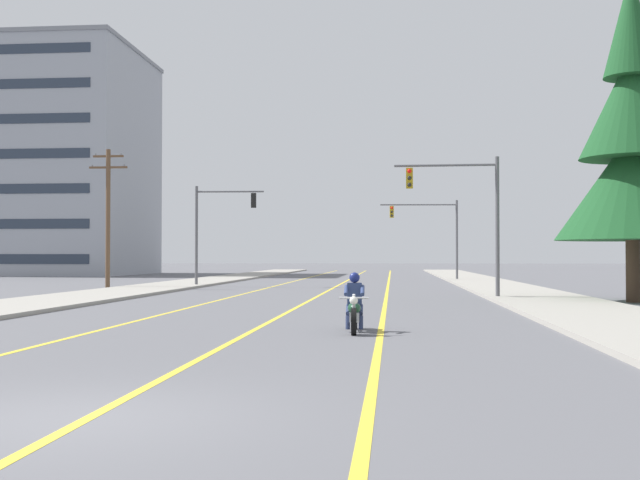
# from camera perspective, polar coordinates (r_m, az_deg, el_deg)

# --- Properties ---
(ground_plane) EXTENTS (400.00, 400.00, 0.00)m
(ground_plane) POSITION_cam_1_polar(r_m,az_deg,el_deg) (9.67, -17.43, -12.20)
(ground_plane) COLOR #5B5B60
(lane_stripe_center) EXTENTS (0.16, 100.00, 0.01)m
(lane_stripe_center) POSITION_cam_1_polar(r_m,az_deg,el_deg) (53.90, 1.58, -3.17)
(lane_stripe_center) COLOR yellow
(lane_stripe_center) RESTS_ON ground
(lane_stripe_left) EXTENTS (0.16, 100.00, 0.01)m
(lane_stripe_left) POSITION_cam_1_polar(r_m,az_deg,el_deg) (54.29, -2.49, -3.15)
(lane_stripe_left) COLOR yellow
(lane_stripe_left) RESTS_ON ground
(lane_stripe_right) EXTENTS (0.16, 100.00, 0.01)m
(lane_stripe_right) POSITION_cam_1_polar(r_m,az_deg,el_deg) (53.79, 4.97, -3.17)
(lane_stripe_right) COLOR yellow
(lane_stripe_right) RESTS_ON ground
(sidewalk_kerb_right) EXTENTS (4.40, 110.00, 0.14)m
(sidewalk_kerb_right) POSITION_cam_1_polar(r_m,az_deg,el_deg) (49.19, 12.59, -3.25)
(sidewalk_kerb_right) COLOR #9E998E
(sidewalk_kerb_right) RESTS_ON ground
(sidewalk_kerb_left) EXTENTS (4.40, 110.00, 0.14)m
(sidewalk_kerb_left) POSITION_cam_1_polar(r_m,az_deg,el_deg) (50.64, -10.26, -3.20)
(sidewalk_kerb_left) COLOR #9E998E
(sidewalk_kerb_left) RESTS_ON ground
(motorcycle_with_rider) EXTENTS (0.70, 2.19, 1.46)m
(motorcycle_with_rider) POSITION_cam_1_polar(r_m,az_deg,el_deg) (19.44, 2.50, -4.94)
(motorcycle_with_rider) COLOR black
(motorcycle_with_rider) RESTS_ON ground
(traffic_signal_near_right) EXTENTS (4.55, 0.37, 6.20)m
(traffic_signal_near_right) POSITION_cam_1_polar(r_m,az_deg,el_deg) (34.92, 10.62, 2.47)
(traffic_signal_near_right) COLOR #56565B
(traffic_signal_near_right) RESTS_ON ground
(traffic_signal_near_left) EXTENTS (4.26, 0.48, 6.20)m
(traffic_signal_near_left) POSITION_cam_1_polar(r_m,az_deg,el_deg) (48.88, -7.57, 1.39)
(traffic_signal_near_left) COLOR #56565B
(traffic_signal_near_left) RESTS_ON ground
(traffic_signal_mid_right) EXTENTS (5.97, 0.67, 6.20)m
(traffic_signal_mid_right) POSITION_cam_1_polar(r_m,az_deg,el_deg) (61.26, 8.25, 0.97)
(traffic_signal_mid_right) COLOR #56565B
(traffic_signal_mid_right) RESTS_ON ground
(utility_pole_left_near) EXTENTS (2.26, 0.26, 8.08)m
(utility_pole_left_near) POSITION_cam_1_polar(r_m,az_deg,el_deg) (47.30, -15.10, 1.89)
(utility_pole_left_near) COLOR brown
(utility_pole_left_near) RESTS_ON ground
(conifer_tree_right_verge_near) EXTENTS (6.16, 6.16, 13.55)m
(conifer_tree_right_verge_near) POSITION_cam_1_polar(r_m,az_deg,el_deg) (34.53, 21.65, 6.13)
(conifer_tree_right_verge_near) COLOR #423023
(conifer_tree_right_verge_near) RESTS_ON ground
(apartment_building_far_left_block) EXTENTS (19.15, 17.68, 23.05)m
(apartment_building_far_left_block) POSITION_cam_1_polar(r_m,az_deg,el_deg) (86.32, -19.10, 5.30)
(apartment_building_far_left_block) COLOR #999EA8
(apartment_building_far_left_block) RESTS_ON ground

